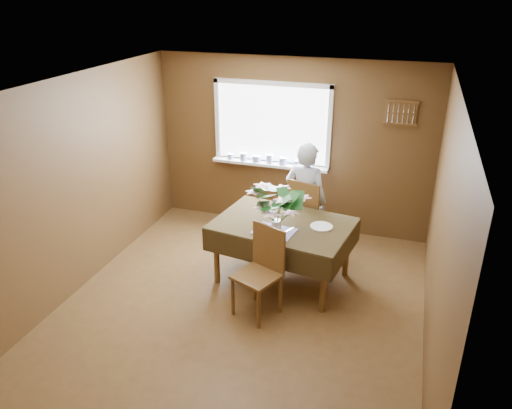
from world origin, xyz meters
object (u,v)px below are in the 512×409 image
(chair_near, at_px, (262,268))
(flower_bouquet, at_px, (277,206))
(seated_woman, at_px, (305,200))
(dining_table, at_px, (283,230))
(chair_far, at_px, (306,214))

(chair_near, xyz_separation_m, flower_bouquet, (0.03, 0.45, 0.56))
(seated_woman, bearing_deg, chair_near, 93.34)
(dining_table, distance_m, flower_bouquet, 0.49)
(chair_near, height_order, seated_woman, seated_woman)
(dining_table, height_order, chair_near, chair_near)
(chair_far, xyz_separation_m, chair_near, (-0.18, -1.43, -0.03))
(dining_table, bearing_deg, flower_bouquet, -84.30)
(dining_table, bearing_deg, seated_woman, 90.00)
(seated_woman, distance_m, flower_bouquet, 1.04)
(flower_bouquet, bearing_deg, seated_woman, 82.87)
(dining_table, xyz_separation_m, flower_bouquet, (-0.01, -0.25, 0.42))
(chair_far, relative_size, chair_near, 1.05)
(dining_table, relative_size, seated_woman, 1.11)
(seated_woman, xyz_separation_m, flower_bouquet, (-0.12, -0.98, 0.32))
(flower_bouquet, bearing_deg, dining_table, 87.12)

